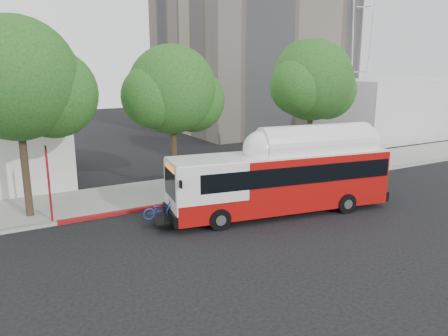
# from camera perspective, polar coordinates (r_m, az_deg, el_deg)

# --- Properties ---
(ground) EXTENTS (120.00, 120.00, 0.00)m
(ground) POSITION_cam_1_polar(r_m,az_deg,el_deg) (21.57, 2.33, -6.92)
(ground) COLOR black
(ground) RESTS_ON ground
(sidewalk) EXTENTS (60.00, 5.00, 0.15)m
(sidewalk) POSITION_cam_1_polar(r_m,az_deg,el_deg) (27.02, -4.90, -2.58)
(sidewalk) COLOR gray
(sidewalk) RESTS_ON ground
(curb_strip) EXTENTS (60.00, 0.30, 0.15)m
(curb_strip) POSITION_cam_1_polar(r_m,az_deg,el_deg) (24.77, -2.40, -4.03)
(curb_strip) COLOR gray
(curb_strip) RESTS_ON ground
(red_curb_segment) EXTENTS (10.00, 0.32, 0.16)m
(red_curb_segment) POSITION_cam_1_polar(r_m,az_deg,el_deg) (23.63, -8.93, -5.03)
(red_curb_segment) COLOR maroon
(red_curb_segment) RESTS_ON ground
(street_tree_left) EXTENTS (6.67, 5.80, 9.74)m
(street_tree_left) POSITION_cam_1_polar(r_m,az_deg,el_deg) (22.89, -24.33, 10.03)
(street_tree_left) COLOR #2D2116
(street_tree_left) RESTS_ON ground
(street_tree_mid) EXTENTS (5.75, 5.00, 8.62)m
(street_tree_mid) POSITION_cam_1_polar(r_m,az_deg,el_deg) (25.40, -5.98, 9.75)
(street_tree_mid) COLOR #2D2116
(street_tree_mid) RESTS_ON ground
(street_tree_right) EXTENTS (6.21, 5.40, 9.18)m
(street_tree_right) POSITION_cam_1_polar(r_m,az_deg,el_deg) (30.61, 11.99, 10.79)
(street_tree_right) COLOR #2D2116
(street_tree_right) RESTS_ON ground
(horizon_block) EXTENTS (20.00, 12.00, 6.00)m
(horizon_block) POSITION_cam_1_polar(r_m,az_deg,el_deg) (52.67, 21.62, 7.54)
(horizon_block) COLOR silver
(horizon_block) RESTS_ON ground
(transit_bus) EXTENTS (12.44, 4.22, 3.62)m
(transit_bus) POSITION_cam_1_polar(r_m,az_deg,el_deg) (22.35, 7.60, -1.74)
(transit_bus) COLOR #A60E0B
(transit_bus) RESTS_ON ground
(signal_pole) EXTENTS (0.11, 0.36, 3.82)m
(signal_pole) POSITION_cam_1_polar(r_m,az_deg,el_deg) (22.19, -21.89, -2.01)
(signal_pole) COLOR #AF121D
(signal_pole) RESTS_ON ground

